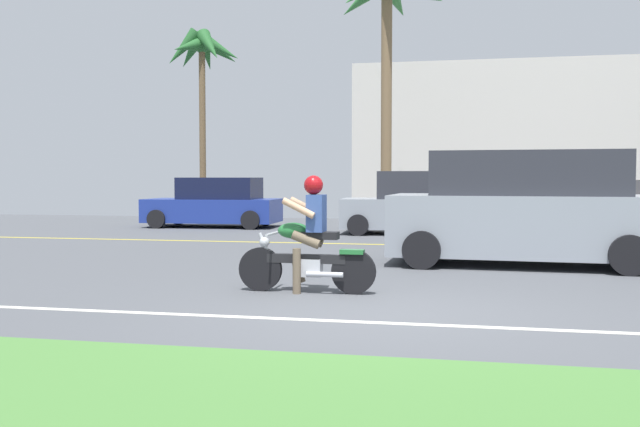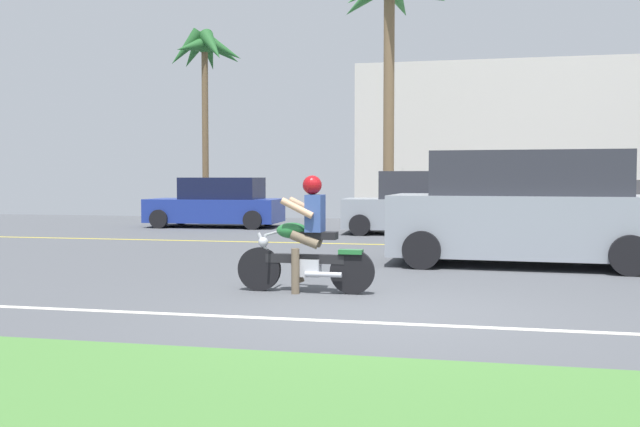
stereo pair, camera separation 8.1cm
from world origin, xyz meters
The scene contains 11 objects.
ground centered at (0.00, 3.00, -0.02)m, with size 56.00×30.00×0.04m, color #4C4F54.
lane_line_near centered at (0.00, -0.57, 0.00)m, with size 50.40×0.12×0.01m, color silver.
lane_line_far centered at (0.00, 8.13, 0.00)m, with size 50.40×0.12×0.01m, color yellow.
motorcyclist centered at (-1.12, 1.21, 0.66)m, with size 1.86×0.61×1.55m.
suv_nearby centered at (1.89, 4.88, 0.96)m, with size 4.72×2.34×1.98m.
parked_car_0 centered at (-6.69, 12.79, 0.71)m, with size 4.08×2.07×1.52m.
parked_car_1 centered at (-0.53, 11.31, 0.78)m, with size 3.70×1.94×1.69m.
parked_car_2 centered at (4.65, 13.56, 0.68)m, with size 4.43×2.14×1.46m.
palm_tree_0 centered at (-8.22, 15.85, 5.73)m, with size 2.74×2.79×6.71m.
palm_tree_1 centered at (-1.71, 15.25, 6.92)m, with size 3.77×3.80×8.27m.
building_far centered at (4.34, 21.00, 2.92)m, with size 15.59×4.00×5.84m, color beige.
Camera 2 is at (1.06, -7.96, 1.53)m, focal length 40.14 mm.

